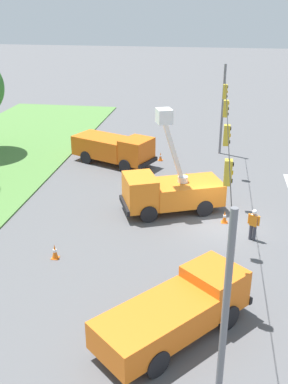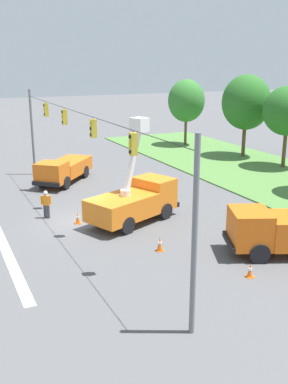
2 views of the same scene
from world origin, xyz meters
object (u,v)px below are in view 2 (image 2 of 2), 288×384
at_px(tree_west, 246,102).
at_px(traffic_cone_foreground_left, 160,182).
at_px(tree_far_west, 186,101).
at_px(utility_truck_support_near, 63,169).
at_px(road_worker, 46,203).
at_px(tree_centre, 288,111).
at_px(utility_truck_bucket_lift, 135,200).
at_px(traffic_cone_mid_left, 160,244).
at_px(traffic_cone_near_bucket, 78,218).
at_px(traffic_cone_foreground_right, 250,270).

height_order(tree_west, traffic_cone_foreground_left, tree_west).
xyz_separation_m(tree_far_west, traffic_cone_foreground_left, (14.64, -10.78, -4.71)).
height_order(utility_truck_support_near, road_worker, utility_truck_support_near).
relative_size(tree_centre, utility_truck_bucket_lift, 1.15).
distance_m(road_worker, traffic_cone_mid_left, 8.52).
bearing_deg(traffic_cone_foreground_left, tree_west, 116.87).
bearing_deg(tree_far_west, traffic_cone_near_bucket, -43.83).
distance_m(tree_west, traffic_cone_near_bucket, 24.62).
bearing_deg(tree_centre, utility_truck_bucket_lift, -68.24).
xyz_separation_m(tree_west, traffic_cone_foreground_right, (21.72, -16.12, -5.15)).
xyz_separation_m(road_worker, traffic_cone_near_bucket, (1.78, 1.44, -0.64)).
distance_m(utility_truck_support_near, traffic_cone_near_bucket, 9.84).
bearing_deg(traffic_cone_near_bucket, road_worker, -141.00).
bearing_deg(tree_far_west, road_worker, -48.60).
xyz_separation_m(tree_centre, utility_truck_bucket_lift, (7.20, -18.04, -3.78)).
bearing_deg(traffic_cone_mid_left, tree_west, 133.29).
xyz_separation_m(tree_west, utility_truck_bucket_lift, (12.73, -17.75, -4.11)).
relative_size(tree_far_west, traffic_cone_mid_left, 9.59).
distance_m(utility_truck_bucket_lift, traffic_cone_foreground_right, 9.19).
relative_size(utility_truck_bucket_lift, road_worker, 3.63).
bearing_deg(traffic_cone_foreground_left, traffic_cone_mid_left, -27.45).
bearing_deg(tree_centre, traffic_cone_near_bucket, -73.91).
bearing_deg(traffic_cone_mid_left, traffic_cone_foreground_right, 28.35).
distance_m(tree_west, road_worker, 24.99).
distance_m(tree_far_west, traffic_cone_foreground_right, 33.38).
relative_size(tree_centre, road_worker, 4.15).
xyz_separation_m(tree_far_west, tree_centre, (13.69, 2.30, 0.06)).
xyz_separation_m(utility_truck_support_near, road_worker, (7.86, -3.26, -0.10)).
bearing_deg(road_worker, utility_truck_bucket_lift, 59.28).
distance_m(utility_truck_bucket_lift, traffic_cone_mid_left, 4.80).
xyz_separation_m(utility_truck_bucket_lift, traffic_cone_foreground_right, (8.98, 1.63, -1.03)).
bearing_deg(utility_truck_bucket_lift, utility_truck_support_near, -172.09).
height_order(tree_west, traffic_cone_near_bucket, tree_west).
relative_size(utility_truck_bucket_lift, traffic_cone_mid_left, 8.24).
height_order(tree_far_west, utility_truck_support_near, tree_far_west).
relative_size(traffic_cone_mid_left, traffic_cone_near_bucket, 1.08).
bearing_deg(traffic_cone_foreground_right, tree_centre, 134.61).
height_order(traffic_cone_foreground_left, traffic_cone_foreground_right, traffic_cone_foreground_left).
relative_size(tree_far_west, road_worker, 4.22).
bearing_deg(traffic_cone_mid_left, traffic_cone_foreground_left, 152.55).
relative_size(tree_west, utility_truck_bucket_lift, 1.27).
xyz_separation_m(tree_far_west, utility_truck_support_near, (10.20, -17.23, -3.99)).
xyz_separation_m(tree_west, road_worker, (9.91, -22.50, -4.48)).
distance_m(traffic_cone_foreground_right, traffic_cone_near_bucket, 11.18).
xyz_separation_m(utility_truck_bucket_lift, traffic_cone_near_bucket, (-1.04, -3.31, -1.01)).
relative_size(utility_truck_support_near, traffic_cone_mid_left, 8.16).
xyz_separation_m(road_worker, traffic_cone_mid_left, (7.47, 4.04, -0.61)).
relative_size(traffic_cone_foreground_left, traffic_cone_foreground_right, 1.13).
bearing_deg(traffic_cone_near_bucket, tree_centre, 106.09).
xyz_separation_m(tree_far_west, road_worker, (18.07, -20.49, -4.09)).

